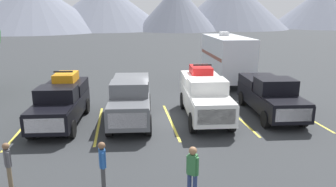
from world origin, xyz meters
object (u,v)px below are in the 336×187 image
camper_trailer_a (227,57)px  person_a (103,163)px  pickup_truck_b (130,99)px  pickup_truck_d (270,95)px  pickup_truck_c (204,95)px  person_b (8,163)px  person_c (192,170)px  pickup_truck_a (62,101)px

camper_trailer_a → person_a: camper_trailer_a is taller
pickup_truck_b → pickup_truck_d: bearing=0.7°
pickup_truck_c → pickup_truck_d: pickup_truck_c is taller
pickup_truck_c → pickup_truck_d: (3.64, 0.08, -0.18)m
person_a → person_b: person_a is taller
pickup_truck_b → person_c: size_ratio=3.26×
pickup_truck_d → person_c: 9.55m
pickup_truck_a → pickup_truck_b: 3.39m
person_b → person_c: bearing=-15.0°
person_c → pickup_truck_c: bearing=73.1°
pickup_truck_d → camper_trailer_a: bearing=89.0°
pickup_truck_b → pickup_truck_d: pickup_truck_b is taller
pickup_truck_b → person_c: (1.56, -7.42, -0.18)m
pickup_truck_a → pickup_truck_d: 10.85m
person_b → pickup_truck_c: bearing=37.5°
pickup_truck_b → person_b: 7.14m
pickup_truck_d → person_b: 12.91m
pickup_truck_b → pickup_truck_c: pickup_truck_c is taller
camper_trailer_a → pickup_truck_a: bearing=-144.6°
pickup_truck_c → person_b: pickup_truck_c is taller
person_c → pickup_truck_b: bearing=101.9°
pickup_truck_a → person_b: 6.15m
person_c → pickup_truck_d: bearing=51.8°
person_c → person_a: bearing=160.7°
pickup_truck_c → camper_trailer_a: size_ratio=0.72×
camper_trailer_a → person_a: 16.90m
pickup_truck_a → person_b: pickup_truck_a is taller
pickup_truck_a → camper_trailer_a: 13.51m
pickup_truck_b → person_a: (-1.03, -6.51, -0.23)m
pickup_truck_a → person_c: 9.06m
pickup_truck_b → person_b: size_ratio=3.63×
person_a → person_b: size_ratio=1.06×
pickup_truck_c → person_c: (-2.26, -7.43, -0.25)m
camper_trailer_a → pickup_truck_c: bearing=-115.4°
pickup_truck_c → person_a: 8.13m
pickup_truck_b → pickup_truck_d: (7.47, 0.09, -0.10)m
pickup_truck_b → pickup_truck_c: 3.82m
pickup_truck_b → pickup_truck_c: (3.82, 0.01, 0.07)m
pickup_truck_d → person_b: bearing=-152.1°
pickup_truck_b → person_a: pickup_truck_b is taller
pickup_truck_a → pickup_truck_b: pickup_truck_a is taller
person_b → camper_trailer_a: bearing=50.3°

